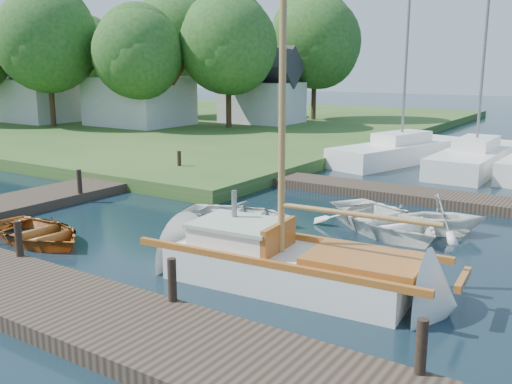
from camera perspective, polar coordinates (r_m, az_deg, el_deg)
The scene contains 26 objects.
ground at distance 15.26m, azimuth 0.00°, elevation -4.40°, with size 160.00×160.00×0.00m, color black.
near_dock at distance 11.01m, azimuth -17.79°, elevation -11.05°, with size 18.00×2.20×0.30m, color #2D221B.
left_dock at distance 21.84m, azimuth -14.80°, elevation 0.77°, with size 2.20×18.00×0.30m, color #2D221B.
far_dock at distance 20.10m, azimuth 15.13°, elevation -0.25°, with size 14.00×1.60×0.30m, color #2D221B.
shore at distance 49.85m, azimuth -13.17°, elevation 7.37°, with size 50.00×40.00×0.50m, color #2C5821.
mooring_post_1 at distance 13.69m, azimuth -22.64°, elevation -4.33°, with size 0.16×0.16×0.80m, color black.
mooring_post_2 at distance 10.41m, azimuth -8.38°, elevation -8.68°, with size 0.16×0.16×0.80m, color black.
mooring_post_3 at distance 8.36m, azimuth 16.20°, elevation -14.62°, with size 0.16×0.16×0.80m, color black.
mooring_post_4 at distance 19.72m, azimuth -17.24°, elevation 1.01°, with size 0.16×0.16×0.80m, color black.
mooring_post_5 at distance 23.14m, azimuth -7.69°, elevation 3.10°, with size 0.16×0.16×0.80m, color black.
sailboat at distance 11.83m, azimuth 4.09°, elevation -7.77°, with size 7.28×2.52×9.83m.
dinghy at distance 15.73m, azimuth -21.10°, elevation -3.42°, with size 2.42×3.38×0.70m, color #944C14.
tender_a at distance 16.36m, azimuth -1.63°, elevation -1.99°, with size 2.38×3.33×0.69m, color white.
tender_c at distance 15.94m, azimuth 12.75°, elevation -2.37°, with size 2.96×4.15×0.86m, color white.
tender_d at distance 16.03m, azimuth 18.10°, elevation -1.97°, with size 1.98×2.29×1.21m, color white.
marina_boat_0 at distance 27.75m, azimuth 14.32°, elevation 4.12°, with size 4.42×8.56×11.60m.
marina_boat_1 at distance 26.68m, azimuth 21.10°, elevation 3.33°, with size 2.31×8.18×10.73m.
house_a at distance 39.79m, azimuth -11.62°, elevation 10.14°, with size 6.30×5.00×6.29m.
house_b at distance 44.58m, azimuth -20.88°, elevation 9.57°, with size 5.77×4.50×5.79m.
house_c at distance 40.72m, azimuth 0.61°, elevation 9.90°, with size 5.25×4.00×5.28m.
tree_1 at distance 40.21m, azimuth -20.10°, elevation 14.14°, with size 6.70×6.70×9.20m.
tree_2 at distance 36.97m, azimuth -11.70°, elevation 13.52°, with size 5.83×5.75×7.82m.
tree_3 at distance 37.44m, azimuth -2.76°, elevation 14.60°, with size 6.41×6.38×8.74m.
tree_4 at distance 45.59m, azimuth -8.12°, elevation 14.82°, with size 7.01×7.01×9.66m.
tree_5 at distance 49.87m, azimuth -16.76°, elevation 13.13°, with size 6.00×5.94×8.10m.
tree_7 at distance 43.20m, azimuth 5.95°, elevation 14.79°, with size 6.83×6.83×9.38m.
Camera 1 is at (8.04, -12.19, 4.44)m, focal length 40.00 mm.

